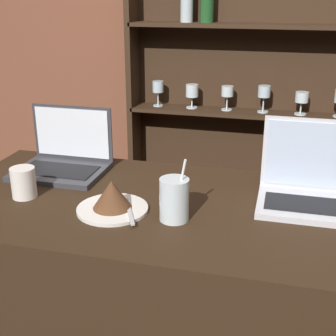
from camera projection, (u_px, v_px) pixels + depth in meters
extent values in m
cube|color=brown|center=(263.00, 41.00, 2.46)|extent=(7.00, 0.06, 2.70)
cube|color=#332114|center=(135.00, 122.00, 2.68)|extent=(0.03, 0.18, 1.80)
cube|color=#332114|center=(262.00, 126.00, 2.58)|extent=(1.46, 0.02, 1.80)
cube|color=#332114|center=(257.00, 192.00, 2.64)|extent=(1.42, 0.18, 0.02)
cube|color=#332114|center=(263.00, 114.00, 2.48)|extent=(1.42, 0.18, 0.02)
cube|color=#332114|center=(269.00, 26.00, 2.32)|extent=(1.42, 0.18, 0.02)
cylinder|color=silver|center=(158.00, 105.00, 2.61)|extent=(0.05, 0.05, 0.01)
cylinder|color=silver|center=(158.00, 99.00, 2.59)|extent=(0.01, 0.01, 0.07)
cylinder|color=silver|center=(158.00, 87.00, 2.57)|extent=(0.06, 0.06, 0.06)
cylinder|color=silver|center=(192.00, 107.00, 2.56)|extent=(0.06, 0.06, 0.01)
cylinder|color=silver|center=(192.00, 102.00, 2.55)|extent=(0.01, 0.01, 0.06)
cylinder|color=silver|center=(192.00, 91.00, 2.53)|extent=(0.07, 0.07, 0.07)
cylinder|color=silver|center=(227.00, 110.00, 2.52)|extent=(0.06, 0.06, 0.01)
cylinder|color=silver|center=(227.00, 103.00, 2.50)|extent=(0.01, 0.01, 0.07)
cylinder|color=silver|center=(227.00, 91.00, 2.48)|extent=(0.06, 0.06, 0.05)
cylinder|color=silver|center=(263.00, 112.00, 2.47)|extent=(0.06, 0.06, 0.01)
cylinder|color=silver|center=(263.00, 104.00, 2.46)|extent=(0.01, 0.01, 0.08)
cylinder|color=silver|center=(264.00, 91.00, 2.43)|extent=(0.06, 0.06, 0.06)
cylinder|color=silver|center=(300.00, 114.00, 2.43)|extent=(0.06, 0.06, 0.01)
cylinder|color=silver|center=(301.00, 108.00, 2.42)|extent=(0.01, 0.01, 0.06)
cylinder|color=silver|center=(302.00, 97.00, 2.40)|extent=(0.07, 0.07, 0.05)
cylinder|color=#1E4C23|center=(207.00, 5.00, 2.36)|extent=(0.07, 0.07, 0.17)
cube|color=#333338|center=(60.00, 171.00, 1.62)|extent=(0.30, 0.23, 0.02)
cube|color=black|center=(59.00, 170.00, 1.60)|extent=(0.26, 0.13, 0.00)
cube|color=#333338|center=(73.00, 133.00, 1.68)|extent=(0.30, 0.00, 0.20)
cube|color=white|center=(72.00, 133.00, 1.68)|extent=(0.28, 0.01, 0.18)
cube|color=silver|center=(308.00, 206.00, 1.36)|extent=(0.29, 0.21, 0.02)
cube|color=black|center=(308.00, 204.00, 1.34)|extent=(0.25, 0.12, 0.00)
cube|color=silver|center=(311.00, 155.00, 1.41)|extent=(0.29, 0.00, 0.23)
cube|color=silver|center=(311.00, 155.00, 1.41)|extent=(0.27, 0.01, 0.20)
cylinder|color=silver|center=(113.00, 209.00, 1.35)|extent=(0.21, 0.21, 0.01)
cone|color=#51301C|center=(112.00, 194.00, 1.33)|extent=(0.11, 0.11, 0.08)
cube|color=#B7B7BC|center=(129.00, 211.00, 1.32)|extent=(0.08, 0.16, 0.00)
cylinder|color=silver|center=(174.00, 200.00, 1.28)|extent=(0.08, 0.08, 0.12)
cylinder|color=white|center=(179.00, 190.00, 1.26)|extent=(0.04, 0.01, 0.18)
cylinder|color=silver|center=(23.00, 183.00, 1.42)|extent=(0.07, 0.07, 0.09)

